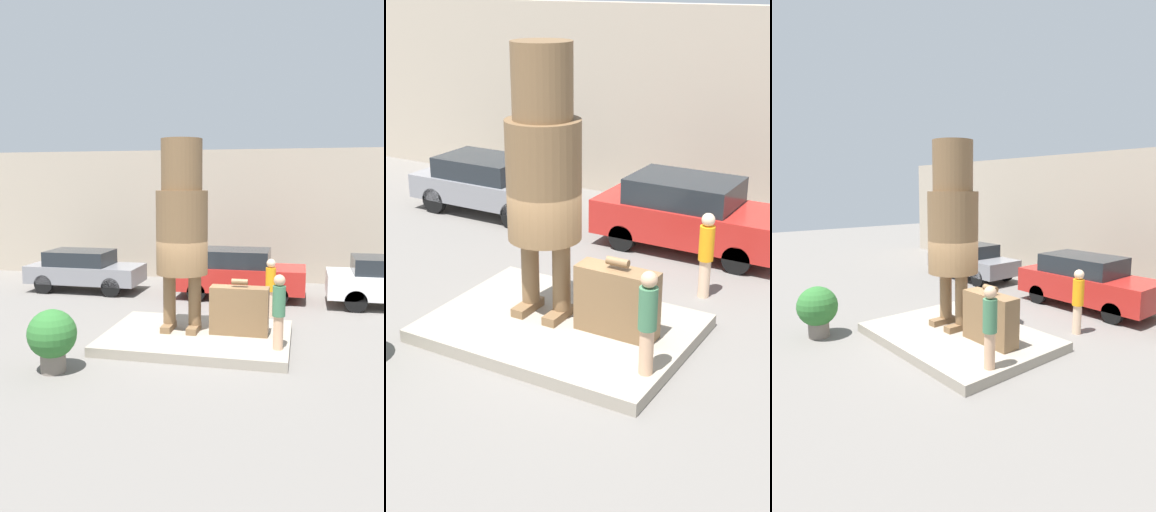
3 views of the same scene
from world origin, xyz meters
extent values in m
plane|color=slate|center=(0.00, 0.00, 0.00)|extent=(60.00, 60.00, 0.00)
cube|color=gray|center=(0.00, 0.00, 0.12)|extent=(4.52, 3.30, 0.23)
cube|color=tan|center=(0.00, 8.42, 2.61)|extent=(28.00, 0.60, 5.22)
cube|color=brown|center=(-0.77, 0.09, 0.31)|extent=(0.25, 0.73, 0.16)
cube|color=brown|center=(-0.11, 0.09, 0.31)|extent=(0.25, 0.73, 0.16)
cylinder|color=brown|center=(-0.77, 0.20, 1.03)|extent=(0.32, 0.32, 1.28)
cylinder|color=brown|center=(-0.11, 0.20, 1.03)|extent=(0.32, 0.32, 1.28)
cylinder|color=brown|center=(-0.44, 0.20, 2.70)|extent=(1.28, 1.28, 2.06)
cylinder|color=brown|center=(-0.44, 0.20, 4.34)|extent=(1.01, 1.01, 1.23)
cube|color=brown|center=(1.01, 0.14, 0.82)|extent=(1.42, 0.47, 1.18)
cylinder|color=brown|center=(1.01, 0.14, 1.54)|extent=(0.39, 0.14, 0.14)
cylinder|color=tan|center=(2.00, -0.81, 0.61)|extent=(0.22, 0.22, 0.76)
cylinder|color=#3D704C|center=(2.00, -0.81, 1.33)|extent=(0.29, 0.29, 0.68)
sphere|color=tan|center=(2.00, -0.81, 1.80)|extent=(0.25, 0.25, 0.25)
cube|color=gray|center=(-5.20, 4.95, 0.65)|extent=(4.10, 1.75, 0.62)
cube|color=#1E2328|center=(-5.41, 4.95, 1.23)|extent=(2.26, 1.57, 0.52)
cylinder|color=black|center=(-3.93, 5.73, 0.34)|extent=(0.68, 0.18, 0.68)
cylinder|color=black|center=(-3.93, 4.17, 0.34)|extent=(0.68, 0.18, 0.68)
cylinder|color=black|center=(-6.48, 5.73, 0.34)|extent=(0.68, 0.18, 0.68)
cylinder|color=black|center=(-6.48, 4.17, 0.34)|extent=(0.68, 0.18, 0.68)
cube|color=#B2231E|center=(0.43, 5.00, 0.71)|extent=(4.37, 1.80, 0.80)
cube|color=#1E2328|center=(0.21, 5.00, 1.39)|extent=(2.40, 1.62, 0.57)
cylinder|color=black|center=(1.78, 5.81, 0.31)|extent=(0.62, 0.18, 0.62)
cylinder|color=black|center=(1.78, 4.19, 0.31)|extent=(0.62, 0.18, 0.62)
cylinder|color=black|center=(-0.93, 5.81, 0.31)|extent=(0.62, 0.18, 0.62)
cylinder|color=black|center=(-0.93, 4.19, 0.31)|extent=(0.62, 0.18, 0.62)
cylinder|color=beige|center=(1.60, 2.74, 0.39)|extent=(0.22, 0.22, 0.78)
cylinder|color=orange|center=(1.60, 2.74, 1.12)|extent=(0.29, 0.29, 0.69)
sphere|color=beige|center=(1.60, 2.74, 1.60)|extent=(0.26, 0.26, 0.26)
camera|label=1|loc=(2.46, -11.68, 3.91)|focal=35.00mm
camera|label=2|loc=(5.87, -9.53, 5.95)|focal=50.00mm
camera|label=3|loc=(7.46, -6.00, 3.78)|focal=28.00mm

